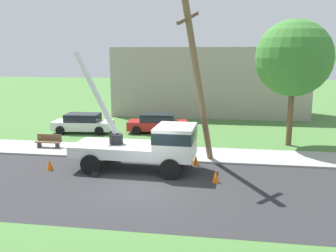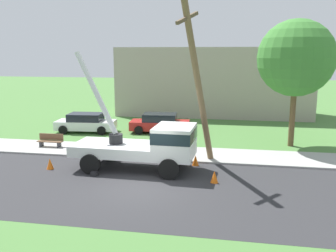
% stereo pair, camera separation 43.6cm
% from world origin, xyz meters
% --- Properties ---
extents(ground_plane, '(120.00, 120.00, 0.00)m').
position_xyz_m(ground_plane, '(0.00, 12.00, 0.00)').
color(ground_plane, '#477538').
extents(road_asphalt, '(80.00, 8.31, 0.01)m').
position_xyz_m(road_asphalt, '(0.00, 0.00, 0.00)').
color(road_asphalt, '#2B2B2D').
rests_on(road_asphalt, ground).
extents(sidewalk_strip, '(80.00, 3.13, 0.10)m').
position_xyz_m(sidewalk_strip, '(0.00, 5.72, 0.05)').
color(sidewalk_strip, '#9E9E99').
rests_on(sidewalk_strip, ground).
extents(utility_truck, '(6.76, 3.21, 5.98)m').
position_xyz_m(utility_truck, '(-0.23, 2.54, 1.41)').
color(utility_truck, silver).
rests_on(utility_truck, ground).
extents(leaning_utility_pole, '(1.77, 3.35, 8.62)m').
position_xyz_m(leaning_utility_pole, '(2.07, 3.57, 4.41)').
color(leaning_utility_pole, brown).
rests_on(leaning_utility_pole, ground).
extents(traffic_cone_ahead, '(0.36, 0.36, 0.56)m').
position_xyz_m(traffic_cone_ahead, '(3.14, 1.19, 0.28)').
color(traffic_cone_ahead, orange).
rests_on(traffic_cone_ahead, ground).
extents(traffic_cone_behind, '(0.36, 0.36, 0.56)m').
position_xyz_m(traffic_cone_behind, '(-5.32, 1.76, 0.28)').
color(traffic_cone_behind, orange).
rests_on(traffic_cone_behind, ground).
extents(traffic_cone_curbside, '(0.36, 0.36, 0.56)m').
position_xyz_m(traffic_cone_curbside, '(1.99, 3.72, 0.28)').
color(traffic_cone_curbside, orange).
rests_on(traffic_cone_curbside, ground).
extents(parked_sedan_white, '(4.54, 2.26, 1.42)m').
position_xyz_m(parked_sedan_white, '(-7.08, 10.78, 0.71)').
color(parked_sedan_white, silver).
rests_on(parked_sedan_white, ground).
extents(parked_sedan_red, '(4.53, 2.24, 1.42)m').
position_xyz_m(parked_sedan_red, '(-1.55, 11.64, 0.71)').
color(parked_sedan_red, '#B21E1E').
rests_on(parked_sedan_red, ground).
extents(park_bench, '(1.60, 0.45, 0.90)m').
position_xyz_m(park_bench, '(-7.37, 5.79, 0.46)').
color(park_bench, brown).
rests_on(park_bench, ground).
extents(roadside_tree_near, '(4.76, 4.76, 7.96)m').
position_xyz_m(roadside_tree_near, '(7.57, 9.08, 5.56)').
color(roadside_tree_near, brown).
rests_on(roadside_tree_near, ground).
extents(lowrise_building_backdrop, '(18.00, 6.00, 6.40)m').
position_xyz_m(lowrise_building_backdrop, '(1.82, 21.02, 3.20)').
color(lowrise_building_backdrop, '#A5998C').
rests_on(lowrise_building_backdrop, ground).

